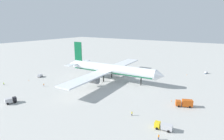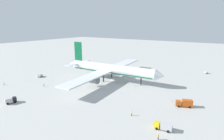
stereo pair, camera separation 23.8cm
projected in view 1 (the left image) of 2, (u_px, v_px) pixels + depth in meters
ground_plane at (111, 80)px, 118.73m from camera, size 600.00×600.00×0.00m
airliner at (110, 69)px, 117.61m from camera, size 68.46×81.45×23.20m
service_truck_0 at (164, 126)px, 62.74m from camera, size 6.14×2.90×2.37m
service_truck_1 at (10, 100)px, 83.83m from camera, size 3.52×5.12×2.53m
service_truck_2 at (185, 103)px, 80.29m from camera, size 7.31×4.84×3.20m
service_van at (40, 76)px, 125.60m from camera, size 3.57×4.55×1.97m
baggage_cart_0 at (206, 72)px, 134.38m from camera, size 2.58×2.64×1.53m
baggage_cart_1 at (119, 65)px, 161.45m from camera, size 2.28×2.93×0.40m
ground_worker_0 at (44, 85)px, 106.90m from camera, size 0.48×0.48×1.76m
ground_worker_1 at (159, 137)px, 57.49m from camera, size 0.53×0.53×1.78m
ground_worker_2 at (132, 113)px, 72.67m from camera, size 0.57×0.57×1.79m
ground_worker_3 at (4, 84)px, 109.06m from camera, size 0.56×0.56×1.67m
traffic_cone_0 at (171, 101)px, 86.14m from camera, size 0.36×0.36×0.55m
traffic_cone_1 at (114, 65)px, 160.87m from camera, size 0.36×0.36×0.55m
traffic_cone_2 at (187, 75)px, 130.71m from camera, size 0.36×0.36×0.55m
traffic_cone_3 at (29, 80)px, 117.47m from camera, size 0.36×0.36×0.55m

